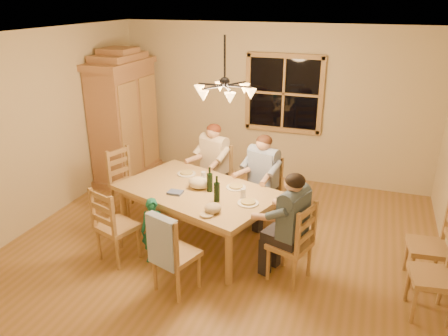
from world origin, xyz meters
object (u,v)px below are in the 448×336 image
at_px(chair_end_left, 129,193).
at_px(chair_end_right, 289,256).
at_px(chair_far_right, 261,203).
at_px(child, 154,231).
at_px(adult_woman, 213,155).
at_px(chair_spare_back, 425,258).
at_px(armoire, 125,121).
at_px(adult_plaid_man, 263,169).
at_px(chair_spare_front, 430,289).
at_px(chandelier, 225,90).
at_px(chair_near_left, 118,237).
at_px(adult_slate_man, 292,214).
at_px(chair_near_right, 177,266).
at_px(dining_table, 198,196).
at_px(chair_far_left, 214,188).
at_px(wine_bottle_a, 210,179).
at_px(wine_bottle_b, 217,189).

xyz_separation_m(chair_end_left, chair_end_right, (2.64, -0.88, 0.00)).
xyz_separation_m(chair_far_right, child, (-0.99, -1.43, 0.12)).
height_order(adult_woman, chair_spare_back, adult_woman).
xyz_separation_m(armoire, adult_woman, (1.88, -0.58, -0.22)).
bearing_deg(armoire, adult_woman, -17.24).
bearing_deg(adult_plaid_man, chair_spare_front, 166.12).
distance_m(chandelier, chair_near_left, 2.25).
bearing_deg(chair_spare_back, adult_slate_man, 101.17).
height_order(chair_near_right, adult_slate_man, adult_slate_man).
relative_size(chair_far_right, chair_spare_front, 1.00).
bearing_deg(chair_far_right, chair_end_right, 136.64).
bearing_deg(adult_plaid_man, child, 73.62).
xyz_separation_m(chandelier, chair_end_left, (-1.68, 0.40, -1.77)).
bearing_deg(chair_spare_front, armoire, 57.60).
bearing_deg(armoire, chair_spare_back, -18.42).
bearing_deg(chandelier, chair_end_right, -26.55).
relative_size(chair_end_right, chair_spare_back, 1.00).
xyz_separation_m(armoire, child, (1.74, -2.29, -0.63)).
bearing_deg(dining_table, chair_far_left, 99.53).
xyz_separation_m(armoire, chair_near_right, (2.24, -2.70, -0.75)).
bearing_deg(adult_plaid_man, chair_end_right, 136.64).
bearing_deg(chair_far_right, chair_far_left, -0.00).
bearing_deg(armoire, adult_slate_man, -31.59).
xyz_separation_m(adult_woman, child, (-0.14, -1.71, -0.41)).
bearing_deg(chair_near_left, chair_end_right, 26.57).
bearing_deg(chair_spare_front, adult_plaid_man, 49.82).
bearing_deg(chair_far_right, chair_spare_front, 166.12).
height_order(chair_far_left, wine_bottle_a, wine_bottle_a).
bearing_deg(chair_near_right, adult_plaid_man, 93.37).
height_order(wine_bottle_a, child, wine_bottle_a).
relative_size(chair_far_right, chair_end_left, 1.00).
bearing_deg(chair_near_left, chair_far_right, 64.80).
xyz_separation_m(chair_far_left, adult_woman, (0.00, 0.00, 0.54)).
bearing_deg(chair_far_left, chair_near_right, 117.90).
relative_size(dining_table, chair_near_right, 2.31).
height_order(chair_end_right, adult_slate_man, adult_slate_man).
distance_m(adult_woman, child, 1.76).
relative_size(dining_table, chair_spare_back, 2.31).
relative_size(chair_near_left, adult_woman, 1.13).
relative_size(chair_end_left, chair_spare_front, 1.00).
height_order(chair_far_left, adult_slate_man, adult_slate_man).
xyz_separation_m(chandelier, chair_far_right, (0.31, 0.73, -1.77)).
bearing_deg(adult_plaid_man, chair_far_left, -0.00).
height_order(armoire, chair_end_left, armoire).
xyz_separation_m(chair_end_left, adult_plaid_man, (1.99, 0.34, 0.54)).
height_order(chair_far_left, chair_end_left, same).
xyz_separation_m(adult_woman, wine_bottle_b, (0.54, -1.30, 0.08)).
bearing_deg(chair_near_left, adult_slate_man, 26.57).
xyz_separation_m(chair_end_left, adult_woman, (1.14, 0.62, 0.54)).
distance_m(adult_plaid_man, child, 1.78).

